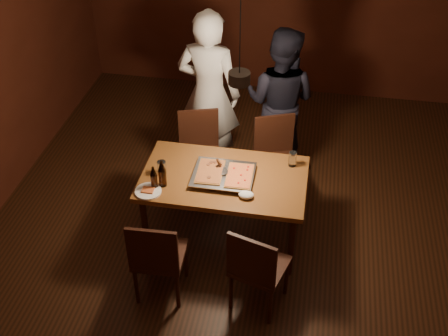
% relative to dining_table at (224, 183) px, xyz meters
% --- Properties ---
extents(room_shell, '(6.00, 6.00, 6.00)m').
position_rel_dining_table_xyz_m(room_shell, '(0.12, 0.04, 0.72)').
color(room_shell, '#3B1D10').
rests_on(room_shell, ground).
extents(dining_table, '(1.50, 0.90, 0.75)m').
position_rel_dining_table_xyz_m(dining_table, '(0.00, 0.00, 0.00)').
color(dining_table, brown).
rests_on(dining_table, floor).
extents(chair_far_left, '(0.53, 0.53, 0.49)m').
position_rel_dining_table_xyz_m(chair_far_left, '(-0.40, 0.75, -0.14)').
color(chair_far_left, '#38190F').
rests_on(chair_far_left, floor).
extents(chair_far_right, '(0.54, 0.54, 0.49)m').
position_rel_dining_table_xyz_m(chair_far_right, '(0.40, 0.79, -0.14)').
color(chair_far_right, '#38190F').
rests_on(chair_far_right, floor).
extents(chair_near_left, '(0.44, 0.44, 0.49)m').
position_rel_dining_table_xyz_m(chair_near_left, '(-0.42, -0.84, -0.14)').
color(chair_near_left, '#38190F').
rests_on(chair_near_left, floor).
extents(chair_near_right, '(0.52, 0.52, 0.49)m').
position_rel_dining_table_xyz_m(chair_near_right, '(0.41, -0.81, -0.14)').
color(chair_near_right, '#38190F').
rests_on(chair_near_right, floor).
extents(pizza_tray, '(0.59, 0.50, 0.05)m').
position_rel_dining_table_xyz_m(pizza_tray, '(-0.00, -0.02, 0.10)').
color(pizza_tray, silver).
rests_on(pizza_tray, dining_table).
extents(pizza_meat, '(0.24, 0.38, 0.02)m').
position_rel_dining_table_xyz_m(pizza_meat, '(-0.12, -0.02, 0.13)').
color(pizza_meat, maroon).
rests_on(pizza_meat, pizza_tray).
extents(pizza_cheese, '(0.24, 0.37, 0.02)m').
position_rel_dining_table_xyz_m(pizza_cheese, '(0.15, -0.03, 0.13)').
color(pizza_cheese, gold).
rests_on(pizza_cheese, pizza_tray).
extents(spatula, '(0.19, 0.25, 0.04)m').
position_rel_dining_table_xyz_m(spatula, '(-0.01, 0.00, 0.14)').
color(spatula, silver).
rests_on(spatula, pizza_tray).
extents(beer_bottle_a, '(0.06, 0.06, 0.23)m').
position_rel_dining_table_xyz_m(beer_bottle_a, '(-0.58, -0.26, 0.19)').
color(beer_bottle_a, black).
rests_on(beer_bottle_a, dining_table).
extents(beer_bottle_b, '(0.07, 0.07, 0.26)m').
position_rel_dining_table_xyz_m(beer_bottle_b, '(-0.51, -0.22, 0.21)').
color(beer_bottle_b, black).
rests_on(beer_bottle_b, dining_table).
extents(water_glass_left, '(0.08, 0.08, 0.13)m').
position_rel_dining_table_xyz_m(water_glass_left, '(-0.57, -0.05, 0.14)').
color(water_glass_left, silver).
rests_on(water_glass_left, dining_table).
extents(water_glass_right, '(0.07, 0.07, 0.15)m').
position_rel_dining_table_xyz_m(water_glass_right, '(0.60, 0.28, 0.15)').
color(water_glass_right, silver).
rests_on(water_glass_right, dining_table).
extents(plate_slice, '(0.24, 0.24, 0.03)m').
position_rel_dining_table_xyz_m(plate_slice, '(-0.62, -0.33, 0.08)').
color(plate_slice, white).
rests_on(plate_slice, dining_table).
extents(napkin, '(0.14, 0.10, 0.06)m').
position_rel_dining_table_xyz_m(napkin, '(0.24, -0.25, 0.10)').
color(napkin, white).
rests_on(napkin, dining_table).
extents(diner_white, '(0.72, 0.51, 1.87)m').
position_rel_dining_table_xyz_m(diner_white, '(-0.36, 1.13, 0.26)').
color(diner_white, silver).
rests_on(diner_white, floor).
extents(diner_dark, '(0.94, 0.81, 1.66)m').
position_rel_dining_table_xyz_m(diner_dark, '(0.38, 1.29, 0.16)').
color(diner_dark, black).
rests_on(diner_dark, floor).
extents(pendant_lamp, '(0.18, 0.18, 1.10)m').
position_rel_dining_table_xyz_m(pendant_lamp, '(0.12, 0.04, 1.08)').
color(pendant_lamp, black).
rests_on(pendant_lamp, ceiling).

